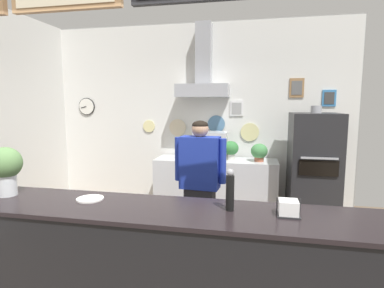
% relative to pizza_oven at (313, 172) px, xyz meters
% --- Properties ---
extents(back_wall_assembly, '(4.98, 2.95, 3.06)m').
position_rel_pizza_oven_xyz_m(back_wall_assembly, '(-1.75, 0.46, 0.82)').
color(back_wall_assembly, gray).
rests_on(back_wall_assembly, ground_plane).
extents(service_counter, '(4.33, 0.60, 1.03)m').
position_rel_pizza_oven_xyz_m(service_counter, '(-1.75, -2.47, -0.30)').
color(service_counter, black).
rests_on(service_counter, ground_plane).
extents(back_prep_counter, '(1.88, 0.55, 0.90)m').
position_rel_pizza_oven_xyz_m(back_prep_counter, '(-1.39, 0.24, -0.38)').
color(back_prep_counter, silver).
rests_on(back_prep_counter, ground_plane).
extents(pizza_oven, '(0.64, 0.76, 1.73)m').
position_rel_pizza_oven_xyz_m(pizza_oven, '(0.00, 0.00, 0.00)').
color(pizza_oven, '#232326').
rests_on(pizza_oven, ground_plane).
extents(shop_worker, '(0.59, 0.26, 1.57)m').
position_rel_pizza_oven_xyz_m(shop_worker, '(-1.39, -1.10, 0.02)').
color(shop_worker, '#232328').
rests_on(shop_worker, ground_plane).
extents(espresso_machine, '(0.50, 0.52, 0.43)m').
position_rel_pizza_oven_xyz_m(espresso_machine, '(-1.47, 0.22, 0.29)').
color(espresso_machine, silver).
rests_on(espresso_machine, back_prep_counter).
extents(potted_thyme, '(0.24, 0.24, 0.29)m').
position_rel_pizza_oven_xyz_m(potted_thyme, '(-1.16, 0.25, 0.25)').
color(potted_thyme, beige).
rests_on(potted_thyme, back_prep_counter).
extents(potted_basil, '(0.25, 0.25, 0.27)m').
position_rel_pizza_oven_xyz_m(potted_basil, '(-0.73, 0.21, 0.23)').
color(potted_basil, '#9E563D').
rests_on(potted_basil, back_prep_counter).
extents(potted_sage, '(0.22, 0.22, 0.25)m').
position_rel_pizza_oven_xyz_m(potted_sage, '(-1.84, 0.25, 0.22)').
color(potted_sage, beige).
rests_on(potted_sage, back_prep_counter).
extents(pepper_grinder, '(0.06, 0.06, 0.29)m').
position_rel_pizza_oven_xyz_m(pepper_grinder, '(-0.95, -2.41, 0.36)').
color(pepper_grinder, black).
rests_on(pepper_grinder, service_counter).
extents(basil_vase, '(0.25, 0.25, 0.39)m').
position_rel_pizza_oven_xyz_m(basil_vase, '(-2.72, -2.42, 0.43)').
color(basil_vase, silver).
rests_on(basil_vase, service_counter).
extents(condiment_plate, '(0.20, 0.20, 0.01)m').
position_rel_pizza_oven_xyz_m(condiment_plate, '(-2.01, -2.39, 0.22)').
color(condiment_plate, white).
rests_on(condiment_plate, service_counter).
extents(napkin_holder, '(0.15, 0.14, 0.12)m').
position_rel_pizza_oven_xyz_m(napkin_holder, '(-0.57, -2.43, 0.26)').
color(napkin_holder, '#262628').
rests_on(napkin_holder, service_counter).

